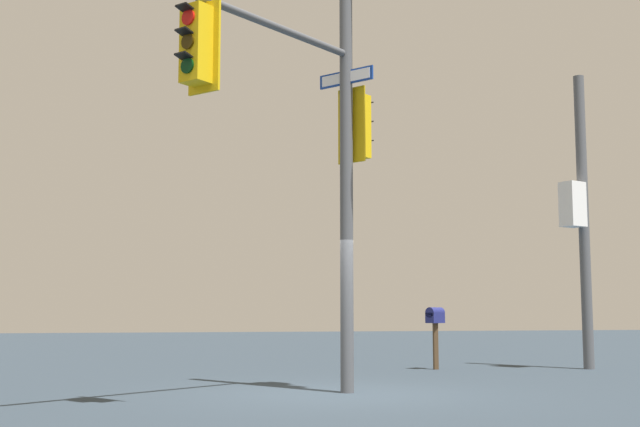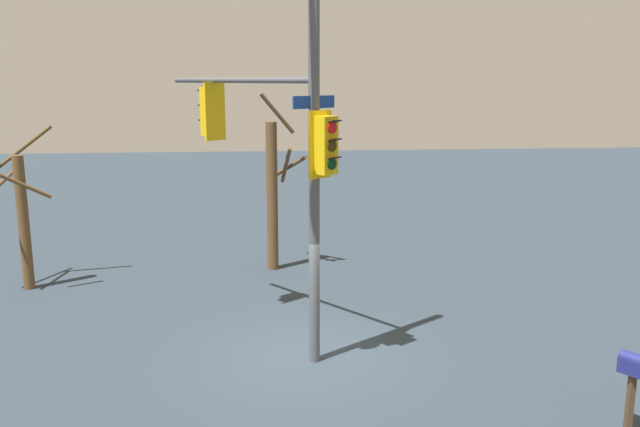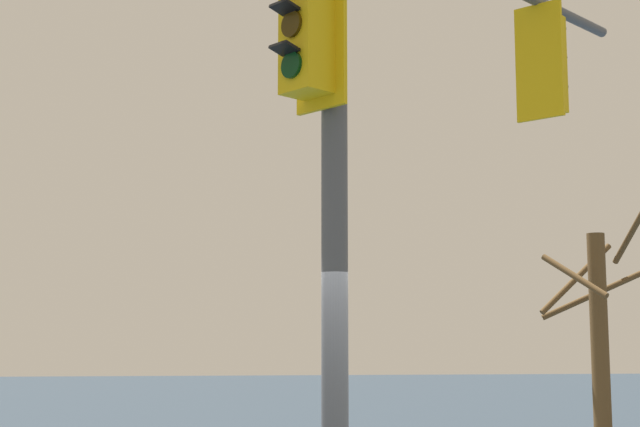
% 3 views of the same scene
% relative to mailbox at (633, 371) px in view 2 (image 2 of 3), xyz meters
% --- Properties ---
extents(ground_plane, '(80.00, 80.00, 0.00)m').
position_rel_mailbox_xyz_m(ground_plane, '(5.05, -3.51, -1.11)').
color(ground_plane, '#29353F').
extents(main_signal_pole_assembly, '(3.54, 5.56, 8.49)m').
position_rel_mailbox_xyz_m(main_signal_pole_assembly, '(5.46, -3.79, 3.74)').
color(main_signal_pole_assembly, '#4C4F54').
rests_on(main_signal_pole_assembly, ground).
extents(mailbox, '(0.45, 0.50, 1.41)m').
position_rel_mailbox_xyz_m(mailbox, '(0.00, 0.00, 0.00)').
color(mailbox, '#4C3823').
rests_on(mailbox, ground).
extents(bare_tree_behind_pole, '(1.42, 1.76, 5.34)m').
position_rel_mailbox_xyz_m(bare_tree_behind_pole, '(5.53, -10.05, 1.29)').
color(bare_tree_behind_pole, brown).
rests_on(bare_tree_behind_pole, ground).
extents(bare_tree_across_street, '(2.06, 2.05, 4.47)m').
position_rel_mailbox_xyz_m(bare_tree_across_street, '(12.44, -8.78, 0.99)').
color(bare_tree_across_street, brown).
rests_on(bare_tree_across_street, ground).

